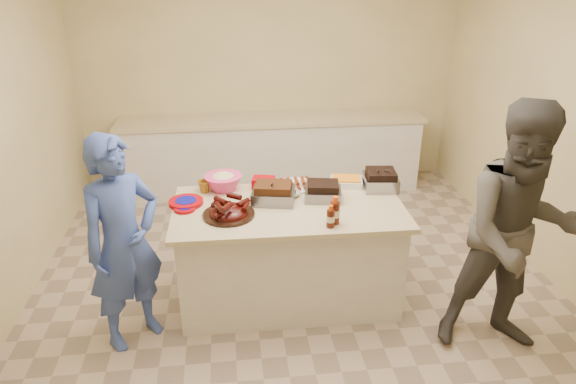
{
  "coord_description": "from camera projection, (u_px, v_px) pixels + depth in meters",
  "views": [
    {
      "loc": [
        -0.51,
        -3.64,
        2.6
      ],
      "look_at": [
        -0.08,
        -0.04,
        0.95
      ],
      "focal_mm": 32.0,
      "sensor_mm": 36.0,
      "label": 1
    }
  ],
  "objects": [
    {
      "name": "mustard_bottle",
      "position": [
        278.0,
        205.0,
        4.01
      ],
      "size": [
        0.04,
        0.04,
        0.11
      ],
      "primitive_type": "cylinder",
      "rotation": [
        0.0,
        0.0,
        -0.02
      ],
      "color": "#D7AB00",
      "rests_on": "island"
    },
    {
      "name": "plate_stack_small",
      "position": [
        185.0,
        210.0,
        3.93
      ],
      "size": [
        0.17,
        0.17,
        0.02
      ],
      "primitive_type": "cylinder",
      "rotation": [
        0.0,
        0.0,
        -0.02
      ],
      "color": "#A10007",
      "rests_on": "island"
    },
    {
      "name": "basket_stack",
      "position": [
        264.0,
        188.0,
        4.31
      ],
      "size": [
        0.21,
        0.17,
        0.09
      ],
      "primitive_type": "cube",
      "rotation": [
        0.0,
        0.0,
        -0.22
      ],
      "color": "#A10007",
      "rests_on": "island"
    },
    {
      "name": "pulled_pork_tray",
      "position": [
        274.0,
        202.0,
        4.06
      ],
      "size": [
        0.37,
        0.31,
        0.1
      ],
      "primitive_type": "cube",
      "rotation": [
        0.0,
        0.0,
        -0.2
      ],
      "color": "#47230F",
      "rests_on": "island"
    },
    {
      "name": "island",
      "position": [
        289.0,
        296.0,
        4.34
      ],
      "size": [
        1.81,
        0.97,
        0.85
      ],
      "primitive_type": null,
      "rotation": [
        0.0,
        0.0,
        -0.02
      ],
      "color": "silver",
      "rests_on": "ground"
    },
    {
      "name": "brisket_tray",
      "position": [
        323.0,
        199.0,
        4.12
      ],
      "size": [
        0.32,
        0.28,
        0.09
      ],
      "primitive_type": "cube",
      "rotation": [
        0.0,
        0.0,
        -0.17
      ],
      "color": "black",
      "rests_on": "island"
    },
    {
      "name": "roasting_pan",
      "position": [
        380.0,
        188.0,
        4.3
      ],
      "size": [
        0.3,
        0.3,
        0.11
      ],
      "primitive_type": "cube",
      "rotation": [
        0.0,
        0.0,
        -0.11
      ],
      "color": "gray",
      "rests_on": "island"
    },
    {
      "name": "bbq_bottle_a",
      "position": [
        330.0,
        227.0,
        3.68
      ],
      "size": [
        0.06,
        0.06,
        0.17
      ],
      "primitive_type": "cylinder",
      "rotation": [
        0.0,
        0.0,
        -0.02
      ],
      "color": "#401409",
      "rests_on": "island"
    },
    {
      "name": "room",
      "position": [
        296.0,
        290.0,
        4.43
      ],
      "size": [
        4.5,
        5.0,
        2.7
      ],
      "primitive_type": null,
      "color": "beige",
      "rests_on": "ground"
    },
    {
      "name": "guest_gray",
      "position": [
        496.0,
        341.0,
        3.83
      ],
      "size": [
        1.11,
        1.93,
        0.69
      ],
      "primitive_type": "imported",
      "rotation": [
        0.0,
        0.0,
        -0.13
      ],
      "color": "#4F4C47",
      "rests_on": "ground"
    },
    {
      "name": "guest_blue",
      "position": [
        138.0,
        335.0,
        3.89
      ],
      "size": [
        1.46,
        1.6,
        0.38
      ],
      "primitive_type": "imported",
      "rotation": [
        0.0,
        0.0,
        0.69
      ],
      "color": "#3A54AA",
      "rests_on": "ground"
    },
    {
      "name": "plate_stack_large",
      "position": [
        186.0,
        204.0,
        4.03
      ],
      "size": [
        0.27,
        0.27,
        0.03
      ],
      "primitive_type": "cylinder",
      "rotation": [
        0.0,
        0.0,
        -0.02
      ],
      "color": "#A10007",
      "rests_on": "island"
    },
    {
      "name": "back_counter",
      "position": [
        272.0,
        153.0,
        6.23
      ],
      "size": [
        3.6,
        0.64,
        0.9
      ],
      "primitive_type": null,
      "color": "silver",
      "rests_on": "ground"
    },
    {
      "name": "sauce_bowl",
      "position": [
        292.0,
        196.0,
        4.16
      ],
      "size": [
        0.13,
        0.04,
        0.13
      ],
      "primitive_type": "imported",
      "rotation": [
        0.0,
        0.0,
        -0.02
      ],
      "color": "silver",
      "rests_on": "island"
    },
    {
      "name": "sausage_plate",
      "position": [
        297.0,
        186.0,
        4.34
      ],
      "size": [
        0.35,
        0.35,
        0.05
      ],
      "primitive_type": "cylinder",
      "rotation": [
        0.0,
        0.0,
        0.08
      ],
      "color": "silver",
      "rests_on": "island"
    },
    {
      "name": "mac_cheese_dish",
      "position": [
        346.0,
        185.0,
        4.37
      ],
      "size": [
        0.3,
        0.24,
        0.07
      ],
      "primitive_type": "cube",
      "rotation": [
        0.0,
        0.0,
        -0.19
      ],
      "color": "orange",
      "rests_on": "island"
    },
    {
      "name": "rib_platter",
      "position": [
        229.0,
        216.0,
        3.85
      ],
      "size": [
        0.44,
        0.44,
        0.16
      ],
      "primitive_type": null,
      "rotation": [
        0.0,
        0.0,
        0.14
      ],
      "color": "#3F0906",
      "rests_on": "island"
    },
    {
      "name": "bbq_bottle_b",
      "position": [
        334.0,
        223.0,
        3.73
      ],
      "size": [
        0.07,
        0.07,
        0.21
      ],
      "primitive_type": "cylinder",
      "rotation": [
        0.0,
        0.0,
        -0.02
      ],
      "color": "#401409",
      "rests_on": "island"
    },
    {
      "name": "plastic_cup",
      "position": [
        205.0,
        192.0,
        4.23
      ],
      "size": [
        0.11,
        0.1,
        0.11
      ],
      "primitive_type": "imported",
      "rotation": [
        0.0,
        0.0,
        -0.02
      ],
      "color": "#936415",
      "rests_on": "island"
    },
    {
      "name": "coleslaw_bowl",
      "position": [
        224.0,
        189.0,
        4.28
      ],
      "size": [
        0.32,
        0.32,
        0.21
      ],
      "primitive_type": null,
      "rotation": [
        0.0,
        0.0,
        -0.02
      ],
      "color": "#E4387C",
      "rests_on": "island"
    }
  ]
}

